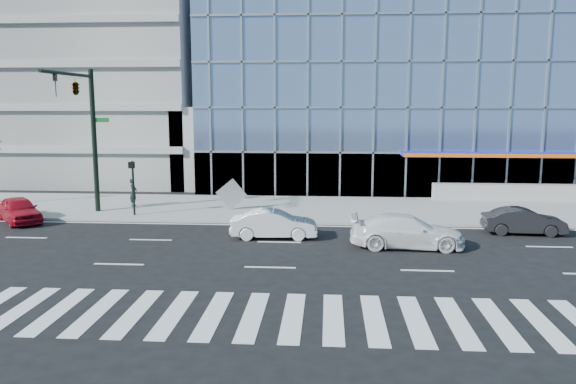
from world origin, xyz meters
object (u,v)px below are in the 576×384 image
at_px(white_sedan, 274,224).
at_px(pedestrian, 133,193).
at_px(red_sedan, 19,210).
at_px(ped_signal_post, 133,179).
at_px(dark_sedan, 524,221).
at_px(tilted_panel, 231,194).
at_px(traffic_signal, 81,105).
at_px(white_suv, 407,231).

relative_size(white_sedan, pedestrian, 2.43).
relative_size(red_sedan, pedestrian, 2.37).
bearing_deg(red_sedan, white_sedan, -53.94).
bearing_deg(pedestrian, ped_signal_post, -159.89).
bearing_deg(dark_sedan, tilted_panel, 76.53).
relative_size(traffic_signal, tilted_panel, 6.15).
distance_m(traffic_signal, red_sedan, 6.47).
bearing_deg(ped_signal_post, red_sedan, -164.44).
bearing_deg(white_suv, traffic_signal, 74.10).
distance_m(pedestrian, tilted_panel, 6.08).
xyz_separation_m(white_sedan, tilted_panel, (-3.07, 6.16, 0.40)).
xyz_separation_m(dark_sedan, red_sedan, (-25.88, 0.89, 0.04)).
relative_size(ped_signal_post, white_suv, 0.60).
bearing_deg(white_suv, white_sedan, 78.68).
relative_size(white_suv, dark_sedan, 1.29).
bearing_deg(white_sedan, red_sedan, 76.44).
height_order(pedestrian, tilted_panel, tilted_panel).
xyz_separation_m(dark_sedan, tilted_panel, (-15.07, 4.50, 0.43)).
relative_size(dark_sedan, tilted_panel, 2.95).
distance_m(dark_sedan, red_sedan, 25.90).
xyz_separation_m(traffic_signal, tilted_panel, (7.61, 2.40, -5.10)).
relative_size(traffic_signal, white_sedan, 1.97).
xyz_separation_m(white_suv, pedestrian, (-15.13, 8.09, 0.26)).
height_order(dark_sedan, pedestrian, pedestrian).
height_order(ped_signal_post, tilted_panel, ped_signal_post).
height_order(traffic_signal, pedestrian, traffic_signal).
height_order(traffic_signal, dark_sedan, traffic_signal).
xyz_separation_m(traffic_signal, dark_sedan, (22.68, -2.10, -5.53)).
relative_size(traffic_signal, red_sedan, 2.02).
distance_m(dark_sedan, tilted_panel, 15.74).
relative_size(white_suv, pedestrian, 2.98).
xyz_separation_m(ped_signal_post, red_sedan, (-5.70, -1.59, -1.47)).
bearing_deg(white_sedan, white_suv, -105.49).
xyz_separation_m(red_sedan, pedestrian, (4.76, 4.23, 0.31)).
relative_size(ped_signal_post, red_sedan, 0.76).
xyz_separation_m(white_sedan, red_sedan, (-13.88, 2.55, 0.01)).
distance_m(traffic_signal, pedestrian, 6.19).
distance_m(white_suv, red_sedan, 20.25).
height_order(ped_signal_post, red_sedan, ped_signal_post).
bearing_deg(white_sedan, ped_signal_post, 60.04).
height_order(white_suv, tilted_panel, tilted_panel).
height_order(ped_signal_post, dark_sedan, ped_signal_post).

